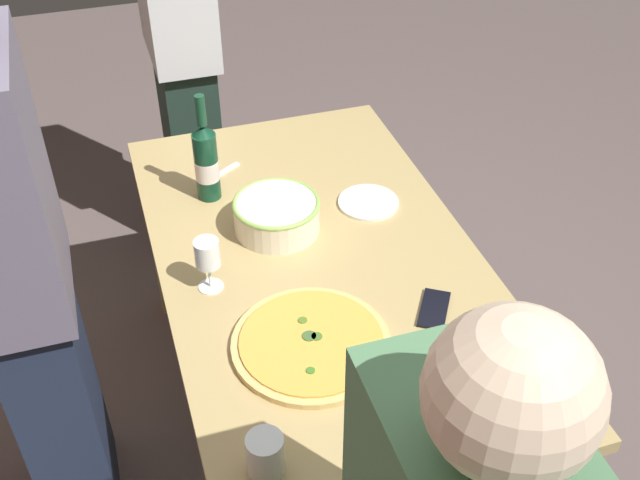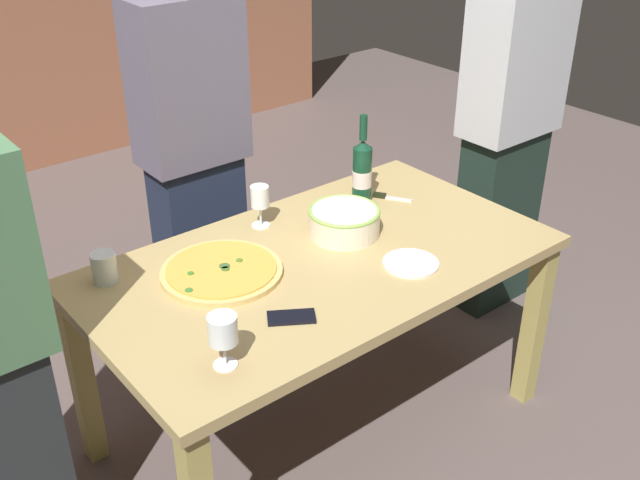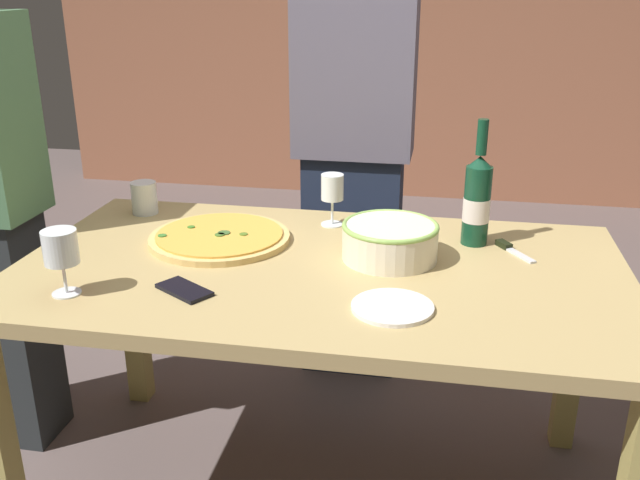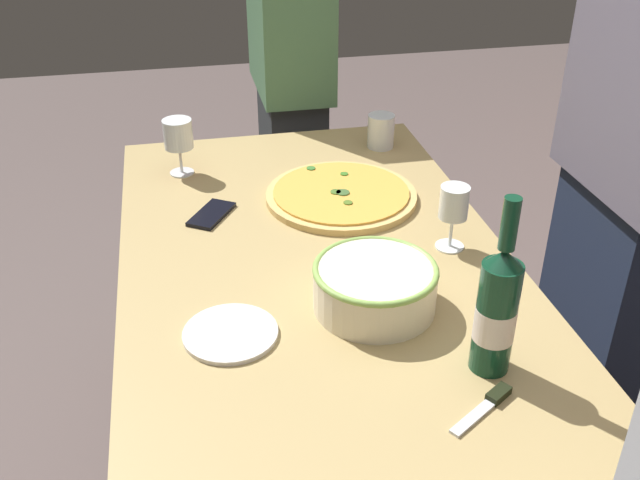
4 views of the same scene
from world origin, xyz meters
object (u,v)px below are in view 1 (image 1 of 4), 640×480
Objects in this scene: cup_amber at (265,455)px; person_guest_left at (21,283)px; wine_bottle at (206,161)px; pizza at (311,343)px; person_guest_right at (181,47)px; dining_table at (320,283)px; side_plate at (368,202)px; pizza_knife at (217,175)px; serving_bowl at (277,214)px; cell_phone at (434,309)px; wine_glass_near_pizza at (207,256)px; wine_glass_by_bottle at (512,349)px.

person_guest_left is at bearing 37.20° from cup_amber.
pizza is at bearing -170.97° from wine_bottle.
person_guest_left is 1.37m from person_guest_right.
side_plate is (0.21, -0.23, 0.10)m from dining_table.
pizza is 0.74m from person_guest_left.
pizza is 2.82× the size of pizza_knife.
serving_bowl reaches higher than cell_phone.
side_plate is (0.23, -0.55, -0.10)m from wine_glass_near_pizza.
person_guest_right is (1.21, 0.18, 0.24)m from dining_table.
side_plate is at bearing -112.46° from wine_bottle.
person_guest_right is at bearing 8.35° from dining_table.
cup_amber reaches higher than pizza_knife.
wine_glass_near_pizza reaches higher than serving_bowl.
cup_amber is 0.64m from cell_phone.
dining_table is 4.51× the size of wine_bottle.
pizza is at bearing 36.69° from cell_phone.
wine_glass_near_pizza is 0.84× the size of side_plate.
dining_table is at bearing -20.00° from cell_phone.
wine_bottle is 2.48× the size of pizza_knife.
serving_bowl is at bearing -144.85° from wine_bottle.
person_guest_right is at bearing -1.49° from pizza_knife.
pizza is 3.93× the size of cup_amber.
wine_bottle is 0.43m from wine_glass_near_pizza.
pizza reaches higher than cell_phone.
wine_bottle reaches higher than pizza.
pizza is at bearing -174.98° from pizza_knife.
dining_table is 0.72m from cup_amber.
wine_bottle reaches higher than cup_amber.
cup_amber is (-0.81, 0.24, -0.00)m from serving_bowl.
wine_bottle is (0.23, 0.16, 0.08)m from serving_bowl.
person_guest_left reaches higher than wine_glass_near_pizza.
wine_glass_near_pizza reaches higher than cup_amber.
wine_glass_by_bottle is at bearing -28.43° from person_guest_left.
wine_glass_near_pizza is 0.81m from wine_glass_by_bottle.
wine_glass_by_bottle is (-0.25, -0.41, 0.10)m from pizza.
wine_bottle is 2.23× the size of wine_glass_near_pizza.
side_plate is (0.53, -0.35, -0.01)m from pizza.
cell_phone is 0.08× the size of person_guest_left.
serving_bowl is 1.04m from person_guest_right.
cell_phone is at bearing 179.73° from side_plate.
pizza_knife is at bearing -9.84° from person_guest_right.
cup_amber reaches higher than side_plate.
dining_table is 0.66m from wine_glass_by_bottle.
pizza is at bearing 174.77° from serving_bowl.
person_guest_right is (1.84, -0.14, 0.09)m from cup_amber.
side_plate is 0.51m from pizza_knife.
wine_glass_near_pizza reaches higher than side_plate.
wine_bottle is (0.40, 0.24, 0.22)m from dining_table.
serving_bowl is 2.52× the size of cup_amber.
wine_bottle is at bearing -12.65° from person_guest_right.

